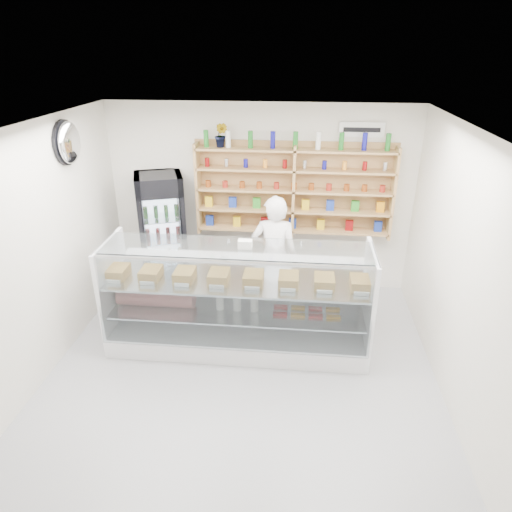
# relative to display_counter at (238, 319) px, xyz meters

# --- Properties ---
(room) EXTENTS (5.00, 5.00, 5.00)m
(room) POSITION_rel_display_counter_xyz_m (0.12, -0.78, 1.02)
(room) COLOR #99999E
(room) RESTS_ON ground
(display_counter) EXTENTS (3.19, 0.95, 1.39)m
(display_counter) POSITION_rel_display_counter_xyz_m (0.00, 0.00, 0.00)
(display_counter) COLOR white
(display_counter) RESTS_ON floor
(shop_worker) EXTENTS (0.64, 0.43, 1.73)m
(shop_worker) POSITION_rel_display_counter_xyz_m (0.39, 0.86, 0.49)
(shop_worker) COLOR white
(shop_worker) RESTS_ON floor
(drinks_cooler) EXTENTS (0.84, 0.83, 1.84)m
(drinks_cooler) POSITION_rel_display_counter_xyz_m (-1.32, 1.35, 0.55)
(drinks_cooler) COLOR black
(drinks_cooler) RESTS_ON floor
(wall_shelving) EXTENTS (2.84, 0.28, 1.33)m
(wall_shelving) POSITION_rel_display_counter_xyz_m (0.62, 1.56, 1.22)
(wall_shelving) COLOR tan
(wall_shelving) RESTS_ON back_wall
(potted_plant) EXTENTS (0.23, 0.21, 0.34)m
(potted_plant) POSITION_rel_display_counter_xyz_m (-0.42, 1.56, 1.99)
(potted_plant) COLOR #1E6626
(potted_plant) RESTS_ON wall_shelving
(security_mirror) EXTENTS (0.15, 0.50, 0.50)m
(security_mirror) POSITION_rel_display_counter_xyz_m (-2.05, 0.42, 2.07)
(security_mirror) COLOR silver
(security_mirror) RESTS_ON left_wall
(wall_sign) EXTENTS (0.62, 0.03, 0.20)m
(wall_sign) POSITION_rel_display_counter_xyz_m (1.52, 1.69, 2.07)
(wall_sign) COLOR white
(wall_sign) RESTS_ON back_wall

